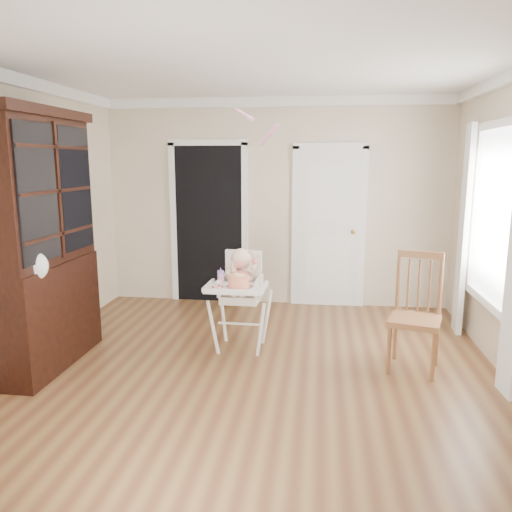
# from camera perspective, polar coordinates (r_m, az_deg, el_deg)

# --- Properties ---
(floor) EXTENTS (5.00, 5.00, 0.00)m
(floor) POSITION_cam_1_polar(r_m,az_deg,el_deg) (4.53, -0.79, -14.02)
(floor) COLOR brown
(floor) RESTS_ON ground
(ceiling) EXTENTS (5.00, 5.00, 0.00)m
(ceiling) POSITION_cam_1_polar(r_m,az_deg,el_deg) (4.19, -0.90, 21.77)
(ceiling) COLOR white
(ceiling) RESTS_ON wall_back
(wall_back) EXTENTS (4.50, 0.00, 4.50)m
(wall_back) POSITION_cam_1_polar(r_m,az_deg,el_deg) (6.62, 2.26, 6.02)
(wall_back) COLOR beige
(wall_back) RESTS_ON floor
(crown_molding) EXTENTS (4.50, 5.00, 0.12)m
(crown_molding) POSITION_cam_1_polar(r_m,az_deg,el_deg) (4.18, -0.89, 20.97)
(crown_molding) COLOR white
(crown_molding) RESTS_ON ceiling
(doorway) EXTENTS (1.06, 0.05, 2.22)m
(doorway) POSITION_cam_1_polar(r_m,az_deg,el_deg) (6.77, -5.39, 4.04)
(doorway) COLOR black
(doorway) RESTS_ON wall_back
(closet_door) EXTENTS (0.96, 0.09, 2.13)m
(closet_door) POSITION_cam_1_polar(r_m,az_deg,el_deg) (6.61, 8.30, 3.07)
(closet_door) COLOR white
(closet_door) RESTS_ON wall_back
(window_right) EXTENTS (0.13, 1.84, 2.30)m
(window_right) POSITION_cam_1_polar(r_m,az_deg,el_deg) (5.16, 25.30, 2.91)
(window_right) COLOR white
(window_right) RESTS_ON wall_right
(high_chair) EXTENTS (0.61, 0.74, 1.02)m
(high_chair) POSITION_cam_1_polar(r_m,az_deg,el_deg) (5.05, -1.77, -3.79)
(high_chair) COLOR white
(high_chair) RESTS_ON floor
(baby) EXTENTS (0.31, 0.24, 0.49)m
(baby) POSITION_cam_1_polar(r_m,az_deg,el_deg) (5.03, -1.71, -1.93)
(baby) COLOR beige
(baby) RESTS_ON high_chair
(cake) EXTENTS (0.27, 0.27, 0.12)m
(cake) POSITION_cam_1_polar(r_m,az_deg,el_deg) (4.78, -1.95, -2.90)
(cake) COLOR silver
(cake) RESTS_ON high_chair
(sippy_cup) EXTENTS (0.07, 0.07, 0.16)m
(sippy_cup) POSITION_cam_1_polar(r_m,az_deg,el_deg) (4.94, -4.05, -2.36)
(sippy_cup) COLOR #CC7CB5
(sippy_cup) RESTS_ON high_chair
(china_cabinet) EXTENTS (0.62, 1.40, 2.36)m
(china_cabinet) POSITION_cam_1_polar(r_m,az_deg,el_deg) (4.97, -23.90, 1.54)
(china_cabinet) COLOR black
(china_cabinet) RESTS_ON floor
(dining_chair) EXTENTS (0.55, 0.55, 1.08)m
(dining_chair) POSITION_cam_1_polar(r_m,az_deg,el_deg) (4.82, 17.75, -6.57)
(dining_chair) COLOR brown
(dining_chair) RESTS_ON floor
(streamer) EXTENTS (0.25, 0.45, 0.15)m
(streamer) POSITION_cam_1_polar(r_m,az_deg,el_deg) (4.78, -1.38, 15.89)
(streamer) COLOR pink
(streamer) RESTS_ON ceiling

